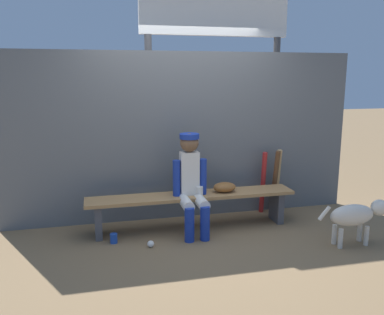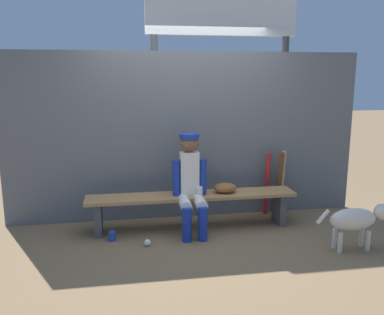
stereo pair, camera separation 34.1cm
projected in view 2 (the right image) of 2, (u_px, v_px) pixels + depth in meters
The scene contains 13 objects.
ground_plane at pixel (192, 228), 4.95m from camera, with size 30.00×30.00×0.00m, color brown.
chainlink_fence at pixel (186, 137), 5.17m from camera, with size 4.55×0.03×2.13m, color #595E63.
dugout_bench at pixel (192, 201), 4.88m from camera, with size 2.52×0.36×0.43m.
player_seated at pixel (191, 181), 4.71m from camera, with size 0.41×0.55×1.17m.
baseball_glove at pixel (225, 188), 4.91m from camera, with size 0.28×0.20×0.12m, color brown.
bat_aluminum_red at pixel (267, 184), 5.34m from camera, with size 0.06×0.06×0.85m, color #B22323.
bat_wood_dark at pixel (279, 183), 5.35m from camera, with size 0.06×0.06×0.87m, color brown.
bat_wood_tan at pixel (282, 183), 5.37m from camera, with size 0.06×0.06×0.87m, color tan.
baseball at pixel (147, 243), 4.43m from camera, with size 0.07×0.07×0.07m, color white.
cup_on_ground at pixel (112, 236), 4.57m from camera, with size 0.08×0.08×0.11m, color #1E47AD.
cup_on_bench at pixel (199, 191), 4.79m from camera, with size 0.08×0.08×0.11m, color silver.
scoreboard at pixel (227, 37), 5.70m from camera, with size 2.42×0.27×3.34m.
dog at pixel (358, 219), 4.30m from camera, with size 0.84×0.20×0.49m.
Camera 2 is at (-0.76, -4.61, 1.84)m, focal length 37.84 mm.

